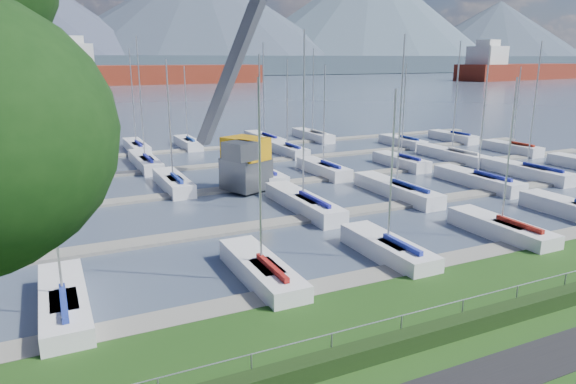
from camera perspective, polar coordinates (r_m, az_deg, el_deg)
path at (r=19.35m, az=20.55°, el=-19.07°), size 160.00×2.00×0.04m
water at (r=274.27m, az=-23.24°, el=11.23°), size 800.00×540.00×0.20m
hedge at (r=20.74m, az=15.36°, el=-15.09°), size 80.00×0.70×0.70m
fence at (r=20.61m, az=14.79°, el=-12.57°), size 80.00×0.04×0.04m
foothill at (r=344.03m, az=-23.92°, el=12.70°), size 900.00×80.00×12.00m
mountains at (r=420.43m, az=-23.87°, el=18.42°), size 1190.00×360.00×115.00m
docks at (r=42.96m, az=-8.02°, el=0.11°), size 90.00×41.60×0.25m
crane at (r=43.27m, az=-4.80°, el=7.79°), size 7.86×12.86×22.35m
cargo_ship_mid at (r=231.72m, az=-15.54°, el=12.45°), size 91.51×18.06×21.50m
cargo_ship_east at (r=294.62m, az=24.01°, el=12.12°), size 85.39×29.46×21.50m
sailboat_fleet at (r=44.73m, az=-11.57°, el=7.94°), size 75.95×49.32×13.07m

